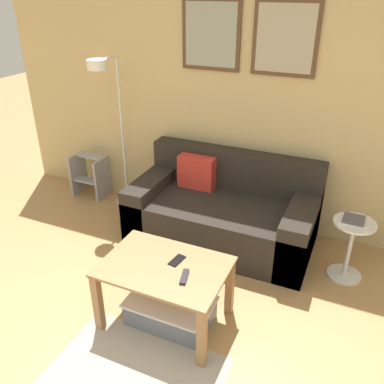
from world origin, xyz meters
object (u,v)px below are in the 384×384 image
(coffee_table, at_px, (165,277))
(side_table, at_px, (350,244))
(cell_phone, at_px, (177,260))
(remote_control, at_px, (184,277))
(step_stool, at_px, (90,174))
(storage_bin, at_px, (170,311))
(couch, at_px, (223,212))
(floor_lamp, at_px, (112,117))
(book_stack, at_px, (354,221))

(coffee_table, xyz_separation_m, side_table, (1.16, 1.08, -0.08))
(side_table, distance_m, cell_phone, 1.49)
(remote_control, bearing_deg, side_table, 35.25)
(remote_control, xyz_separation_m, step_stool, (-1.91, 1.50, -0.25))
(step_stool, bearing_deg, cell_phone, -37.13)
(coffee_table, bearing_deg, side_table, 42.87)
(coffee_table, distance_m, storage_bin, 0.30)
(side_table, height_order, cell_phone, side_table)
(remote_control, height_order, step_stool, remote_control)
(cell_phone, distance_m, step_stool, 2.25)
(couch, bearing_deg, remote_control, -81.70)
(storage_bin, bearing_deg, step_stool, 140.85)
(step_stool, bearing_deg, storage_bin, -39.15)
(coffee_table, height_order, cell_phone, cell_phone)
(step_stool, bearing_deg, coffee_table, -39.73)
(floor_lamp, height_order, cell_phone, floor_lamp)
(couch, relative_size, coffee_table, 1.95)
(side_table, height_order, book_stack, book_stack)
(storage_bin, relative_size, book_stack, 2.82)
(couch, distance_m, book_stack, 1.19)
(floor_lamp, height_order, side_table, floor_lamp)
(remote_control, distance_m, cell_phone, 0.19)
(side_table, bearing_deg, floor_lamp, 175.22)
(couch, bearing_deg, floor_lamp, 176.56)
(storage_bin, distance_m, remote_control, 0.44)
(couch, bearing_deg, step_stool, 172.36)
(coffee_table, distance_m, remote_control, 0.22)
(couch, relative_size, storage_bin, 2.74)
(remote_control, bearing_deg, step_stool, 127.75)
(cell_phone, xyz_separation_m, step_stool, (-1.78, 1.35, -0.25))
(coffee_table, xyz_separation_m, floor_lamp, (-1.24, 1.28, 0.65))
(coffee_table, relative_size, book_stack, 3.96)
(couch, height_order, cell_phone, couch)
(coffee_table, xyz_separation_m, book_stack, (1.15, 1.06, 0.16))
(coffee_table, relative_size, storage_bin, 1.40)
(coffee_table, distance_m, side_table, 1.58)
(couch, xyz_separation_m, coffee_table, (0.00, -1.20, 0.11))
(couch, xyz_separation_m, side_table, (1.16, -0.13, 0.04))
(book_stack, bearing_deg, side_table, 54.98)
(side_table, height_order, remote_control, side_table)
(storage_bin, height_order, step_stool, step_stool)
(remote_control, distance_m, step_stool, 2.44)
(cell_phone, bearing_deg, book_stack, 50.03)
(side_table, height_order, step_stool, side_table)
(step_stool, bearing_deg, side_table, -7.06)
(cell_phone, bearing_deg, couch, 101.19)
(side_table, relative_size, book_stack, 2.43)
(storage_bin, xyz_separation_m, book_stack, (1.11, 1.06, 0.46))
(remote_control, relative_size, cell_phone, 1.07)
(coffee_table, height_order, step_stool, coffee_table)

